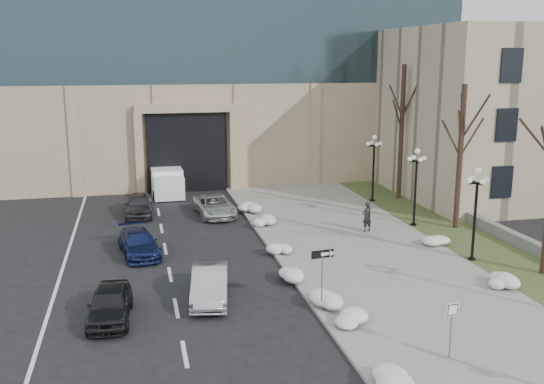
{
  "coord_description": "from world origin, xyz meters",
  "views": [
    {
      "loc": [
        -7.84,
        -13.26,
        9.97
      ],
      "look_at": [
        -1.36,
        14.99,
        3.5
      ],
      "focal_mm": 40.0,
      "sensor_mm": 36.0,
      "label": 1
    }
  ],
  "objects_px": {
    "car_a": "(110,304)",
    "one_way_sign": "(326,261)",
    "car_b": "(210,284)",
    "box_truck": "(166,180)",
    "lamppost_b": "(476,202)",
    "lamppost_c": "(416,177)",
    "car_e": "(139,205)",
    "lamppost_d": "(374,159)",
    "car_d": "(215,206)",
    "car_c": "(139,243)",
    "keep_sign": "(452,319)",
    "pedestrian": "(367,217)"
  },
  "relations": [
    {
      "from": "lamppost_d",
      "to": "car_d",
      "type": "bearing_deg",
      "value": -173.94
    },
    {
      "from": "one_way_sign",
      "to": "lamppost_d",
      "type": "height_order",
      "value": "lamppost_d"
    },
    {
      "from": "car_a",
      "to": "lamppost_c",
      "type": "distance_m",
      "value": 19.96
    },
    {
      "from": "car_a",
      "to": "car_e",
      "type": "bearing_deg",
      "value": 89.28
    },
    {
      "from": "box_truck",
      "to": "pedestrian",
      "type": "bearing_deg",
      "value": -52.72
    },
    {
      "from": "box_truck",
      "to": "one_way_sign",
      "type": "relative_size",
      "value": 2.4
    },
    {
      "from": "one_way_sign",
      "to": "lamppost_c",
      "type": "relative_size",
      "value": 0.56
    },
    {
      "from": "car_b",
      "to": "lamppost_d",
      "type": "bearing_deg",
      "value": 57.26
    },
    {
      "from": "pedestrian",
      "to": "lamppost_d",
      "type": "height_order",
      "value": "lamppost_d"
    },
    {
      "from": "car_a",
      "to": "lamppost_c",
      "type": "height_order",
      "value": "lamppost_c"
    },
    {
      "from": "box_truck",
      "to": "lamppost_d",
      "type": "height_order",
      "value": "lamppost_d"
    },
    {
      "from": "car_e",
      "to": "lamppost_d",
      "type": "height_order",
      "value": "lamppost_d"
    },
    {
      "from": "car_d",
      "to": "car_e",
      "type": "bearing_deg",
      "value": 161.52
    },
    {
      "from": "lamppost_b",
      "to": "lamppost_c",
      "type": "relative_size",
      "value": 1.0
    },
    {
      "from": "pedestrian",
      "to": "one_way_sign",
      "type": "height_order",
      "value": "one_way_sign"
    },
    {
      "from": "car_c",
      "to": "car_e",
      "type": "distance_m",
      "value": 8.15
    },
    {
      "from": "car_a",
      "to": "one_way_sign",
      "type": "distance_m",
      "value": 8.55
    },
    {
      "from": "one_way_sign",
      "to": "lamppost_b",
      "type": "relative_size",
      "value": 0.56
    },
    {
      "from": "car_a",
      "to": "keep_sign",
      "type": "xyz_separation_m",
      "value": [
        11.18,
        -5.88,
        0.85
      ]
    },
    {
      "from": "pedestrian",
      "to": "lamppost_c",
      "type": "relative_size",
      "value": 0.37
    },
    {
      "from": "box_truck",
      "to": "lamppost_d",
      "type": "distance_m",
      "value": 15.41
    },
    {
      "from": "lamppost_d",
      "to": "pedestrian",
      "type": "bearing_deg",
      "value": -114.55
    },
    {
      "from": "keep_sign",
      "to": "lamppost_c",
      "type": "distance_m",
      "value": 16.7
    },
    {
      "from": "car_b",
      "to": "one_way_sign",
      "type": "relative_size",
      "value": 1.59
    },
    {
      "from": "lamppost_d",
      "to": "car_a",
      "type": "bearing_deg",
      "value": -137.22
    },
    {
      "from": "one_way_sign",
      "to": "car_e",
      "type": "bearing_deg",
      "value": 105.34
    },
    {
      "from": "car_a",
      "to": "one_way_sign",
      "type": "bearing_deg",
      "value": -4.67
    },
    {
      "from": "lamppost_d",
      "to": "car_e",
      "type": "bearing_deg",
      "value": -179.83
    },
    {
      "from": "keep_sign",
      "to": "car_d",
      "type": "bearing_deg",
      "value": 98.25
    },
    {
      "from": "car_a",
      "to": "box_truck",
      "type": "xyz_separation_m",
      "value": [
        3.41,
        22.28,
        0.31
      ]
    },
    {
      "from": "car_a",
      "to": "one_way_sign",
      "type": "xyz_separation_m",
      "value": [
        8.32,
        -1.26,
        1.52
      ]
    },
    {
      "from": "car_b",
      "to": "box_truck",
      "type": "relative_size",
      "value": 0.66
    },
    {
      "from": "keep_sign",
      "to": "lamppost_c",
      "type": "xyz_separation_m",
      "value": [
        6.17,
        15.44,
        1.56
      ]
    },
    {
      "from": "lamppost_b",
      "to": "car_b",
      "type": "bearing_deg",
      "value": -171.68
    },
    {
      "from": "car_d",
      "to": "keep_sign",
      "type": "xyz_separation_m",
      "value": [
        5.12,
        -20.74,
        0.87
      ]
    },
    {
      "from": "car_e",
      "to": "lamppost_b",
      "type": "relative_size",
      "value": 0.88
    },
    {
      "from": "car_e",
      "to": "one_way_sign",
      "type": "relative_size",
      "value": 1.59
    },
    {
      "from": "car_a",
      "to": "box_truck",
      "type": "distance_m",
      "value": 22.54
    },
    {
      "from": "one_way_sign",
      "to": "lamppost_d",
      "type": "bearing_deg",
      "value": 55.72
    },
    {
      "from": "car_d",
      "to": "car_a",
      "type": "bearing_deg",
      "value": -117.05
    },
    {
      "from": "car_d",
      "to": "one_way_sign",
      "type": "height_order",
      "value": "one_way_sign"
    },
    {
      "from": "car_c",
      "to": "lamppost_d",
      "type": "relative_size",
      "value": 0.9
    },
    {
      "from": "car_c",
      "to": "keep_sign",
      "type": "distance_m",
      "value": 17.01
    },
    {
      "from": "car_d",
      "to": "car_e",
      "type": "relative_size",
      "value": 1.1
    },
    {
      "from": "car_a",
      "to": "car_d",
      "type": "height_order",
      "value": "car_a"
    },
    {
      "from": "car_a",
      "to": "car_d",
      "type": "relative_size",
      "value": 0.84
    },
    {
      "from": "car_a",
      "to": "one_way_sign",
      "type": "relative_size",
      "value": 1.47
    },
    {
      "from": "car_a",
      "to": "pedestrian",
      "type": "height_order",
      "value": "pedestrian"
    },
    {
      "from": "keep_sign",
      "to": "car_a",
      "type": "bearing_deg",
      "value": 146.64
    },
    {
      "from": "box_truck",
      "to": "car_e",
      "type": "bearing_deg",
      "value": -109.83
    }
  ]
}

